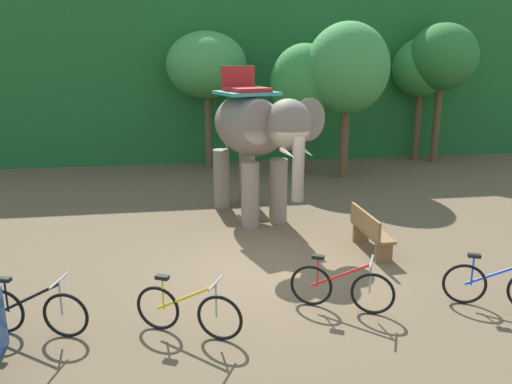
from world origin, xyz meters
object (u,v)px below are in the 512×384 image
Objects in this scene: tree_center_right at (347,69)px; elephant at (254,132)px; tree_far_right at (443,58)px; bike_red at (341,288)px; tree_center at (304,84)px; bike_blue at (497,286)px; bike_black at (33,311)px; tree_left at (422,69)px; bike_yellow at (188,311)px; tree_right at (207,66)px; wooden_bench at (369,230)px.

elephant is at bearing -132.83° from tree_center_right.
bike_red is (-7.33, -10.85, -3.54)m from tree_far_right.
bike_blue is (0.80, -9.93, -2.71)m from tree_center.
tree_center_right is at bearing 49.24° from bike_black.
tree_left is 0.90× the size of tree_far_right.
tree_center is 0.94× the size of tree_left.
tree_center is 0.85× the size of tree_far_right.
tree_center is 11.18m from bike_yellow.
tree_right reaches higher than bike_yellow.
tree_center is (3.15, -1.65, -0.58)m from tree_right.
tree_left is 3.01× the size of bike_red.
tree_center is 1.04× the size of elephant.
wooden_bench is (2.04, -2.67, -1.72)m from elephant.
tree_far_right reaches higher than tree_right.
bike_black and bike_blue have the same top height.
tree_center is 10.13m from bike_red.
bike_black is 1.07× the size of bike_red.
bike_black is (-11.59, -11.47, -3.14)m from tree_left.
bike_blue is (3.21, -5.33, -1.82)m from elephant.
tree_right is at bearing 107.36° from wooden_bench.
bike_red is at bearing -82.50° from elephant.
tree_far_right is (5.57, 1.25, 0.83)m from tree_center.
tree_center is 5.43m from tree_left.
tree_right is 11.81m from bike_red.
bike_red is at bearing -100.34° from tree_center.
tree_right is 12.23m from bike_black.
bike_black is at bearing -106.53° from tree_right.
bike_red is at bearing 172.66° from bike_blue.
elephant reaches higher than bike_blue.
bike_red is at bearing -82.90° from tree_right.
tree_left reaches higher than wooden_bench.
elephant is at bearing 97.50° from bike_red.
tree_center_right reaches higher than elephant.
tree_center_right is 1.09× the size of tree_left.
tree_left is 16.61m from bike_black.
elephant is 2.81× the size of wooden_bench.
bike_yellow is at bearing -131.14° from tree_far_right.
bike_yellow is at bearing -179.32° from bike_blue.
tree_center_right is at bearing -27.27° from tree_right.
tree_center is at bearing -160.19° from tree_left.
tree_center is 11.94m from bike_black.
elephant is at bearing 127.44° from wooden_bench.
tree_left is 2.96× the size of bike_blue.
bike_red and bike_blue have the same top height.
bike_yellow is (-1.83, -5.39, -1.82)m from elephant.
wooden_bench is (6.14, 2.38, 0.09)m from bike_black.
bike_black is 7.31m from bike_blue.
tree_center_right is 3.07× the size of bike_black.
elephant is at bearing 71.23° from bike_yellow.
tree_right is 0.95× the size of tree_center_right.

